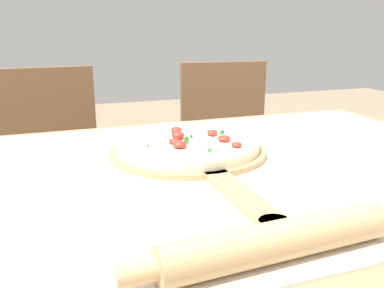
{
  "coord_description": "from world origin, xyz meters",
  "views": [
    {
      "loc": [
        -0.34,
        -0.73,
        1.03
      ],
      "look_at": [
        -0.05,
        0.07,
        0.79
      ],
      "focal_mm": 38.0,
      "sensor_mm": 36.0,
      "label": 1
    }
  ],
  "objects_px": {
    "pizza_peel": "(192,154)",
    "rolling_pin": "(279,241)",
    "pizza": "(188,143)",
    "chair_left": "(51,170)",
    "chair_right": "(229,151)"
  },
  "relations": [
    {
      "from": "pizza",
      "to": "chair_right",
      "type": "height_order",
      "value": "chair_right"
    },
    {
      "from": "pizza",
      "to": "chair_left",
      "type": "bearing_deg",
      "value": 112.95
    },
    {
      "from": "rolling_pin",
      "to": "chair_left",
      "type": "height_order",
      "value": "chair_left"
    },
    {
      "from": "pizza_peel",
      "to": "rolling_pin",
      "type": "bearing_deg",
      "value": -95.1
    },
    {
      "from": "pizza_peel",
      "to": "pizza",
      "type": "distance_m",
      "value": 0.03
    },
    {
      "from": "pizza",
      "to": "pizza_peel",
      "type": "bearing_deg",
      "value": -90.49
    },
    {
      "from": "chair_left",
      "to": "chair_right",
      "type": "bearing_deg",
      "value": -3.27
    },
    {
      "from": "pizza",
      "to": "rolling_pin",
      "type": "xyz_separation_m",
      "value": [
        -0.04,
        -0.45,
        -0.0
      ]
    },
    {
      "from": "rolling_pin",
      "to": "pizza",
      "type": "bearing_deg",
      "value": 85.18
    },
    {
      "from": "rolling_pin",
      "to": "chair_left",
      "type": "bearing_deg",
      "value": 102.76
    },
    {
      "from": "chair_right",
      "to": "rolling_pin",
      "type": "bearing_deg",
      "value": -106.59
    },
    {
      "from": "chair_left",
      "to": "chair_right",
      "type": "xyz_separation_m",
      "value": [
        0.73,
        -0.0,
        0.0
      ]
    },
    {
      "from": "pizza",
      "to": "rolling_pin",
      "type": "relative_size",
      "value": 0.8
    },
    {
      "from": "pizza_peel",
      "to": "chair_right",
      "type": "bearing_deg",
      "value": 59.49
    },
    {
      "from": "rolling_pin",
      "to": "chair_right",
      "type": "xyz_separation_m",
      "value": [
        0.47,
        1.15,
        -0.27
      ]
    }
  ]
}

